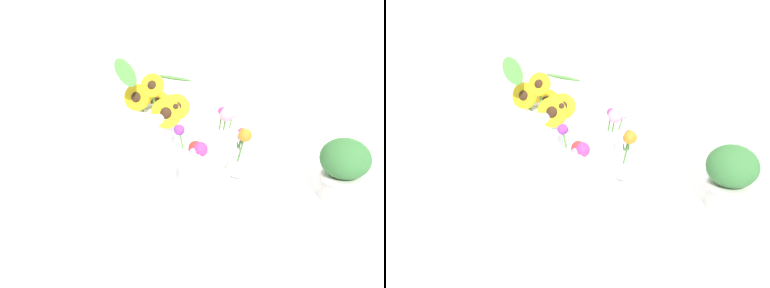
{
  "view_description": "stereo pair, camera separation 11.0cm",
  "coord_description": "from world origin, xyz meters",
  "views": [
    {
      "loc": [
        0.29,
        -0.93,
        0.57
      ],
      "look_at": [
        0.01,
        0.03,
        0.12
      ],
      "focal_mm": 35.0,
      "sensor_mm": 36.0,
      "label": 1
    },
    {
      "loc": [
        0.4,
        -0.9,
        0.57
      ],
      "look_at": [
        0.01,
        0.03,
        0.12
      ],
      "focal_mm": 35.0,
      "sensor_mm": 36.0,
      "label": 2
    }
  ],
  "objects": [
    {
      "name": "mason_jar_sunflowers",
      "position": [
        -0.1,
        0.04,
        0.15
      ],
      "size": [
        0.23,
        0.24,
        0.36
      ],
      "color": "silver",
      "rests_on": "serving_tray"
    },
    {
      "name": "ground_plane",
      "position": [
        0.0,
        0.0,
        0.0
      ],
      "size": [
        6.0,
        6.0,
        0.0
      ],
      "primitive_type": "plane",
      "color": "silver"
    },
    {
      "name": "serving_tray",
      "position": [
        0.01,
        0.03,
        0.01
      ],
      "size": [
        0.45,
        0.45,
        0.02
      ],
      "color": "white",
      "rests_on": "ground_plane"
    },
    {
      "name": "potted_plant",
      "position": [
        0.43,
        0.05,
        0.1
      ],
      "size": [
        0.13,
        0.13,
        0.18
      ],
      "color": "beige",
      "rests_on": "ground_plane"
    },
    {
      "name": "vase_small_back",
      "position": [
        0.07,
        0.14,
        0.1
      ],
      "size": [
        0.09,
        0.09,
        0.2
      ],
      "color": "white",
      "rests_on": "serving_tray"
    },
    {
      "name": "vase_small_center",
      "position": [
        0.03,
        -0.04,
        0.1
      ],
      "size": [
        0.1,
        0.07,
        0.19
      ],
      "color": "white",
      "rests_on": "serving_tray"
    },
    {
      "name": "vase_bulb_right",
      "position": [
        0.15,
        0.07,
        0.09
      ],
      "size": [
        0.07,
        0.09,
        0.17
      ],
      "color": "white",
      "rests_on": "serving_tray"
    }
  ]
}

